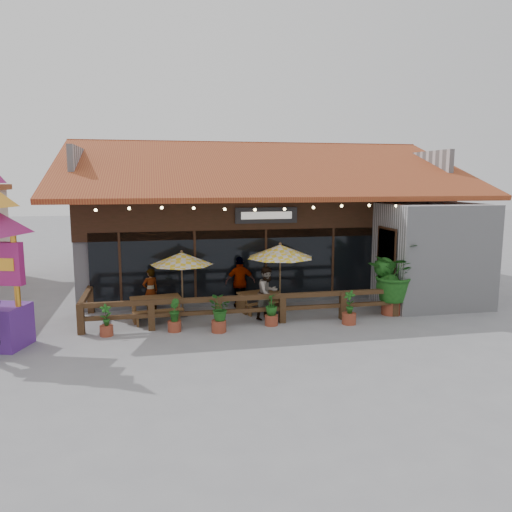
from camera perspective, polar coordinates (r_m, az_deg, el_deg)
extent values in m
plane|color=gray|center=(16.37, 4.27, -7.00)|extent=(100.00, 100.00, 0.00)
cube|color=#B8B8BD|center=(22.70, -0.49, 2.58)|extent=(14.00, 10.00, 4.00)
cube|color=#371C11|center=(17.34, -2.14, 4.66)|extent=(11.00, 0.16, 1.60)
cube|color=black|center=(17.53, -2.10, -0.90)|extent=(10.00, 0.12, 2.40)
cube|color=#FFC872|center=(17.72, -2.20, -0.80)|extent=(9.80, 0.05, 2.20)
cube|color=#B8B8BD|center=(18.66, 19.48, 0.12)|extent=(3.50, 2.70, 3.60)
cube|color=red|center=(17.64, 14.71, 0.52)|extent=(0.06, 1.20, 1.50)
cube|color=#371C11|center=(17.64, 14.68, 0.52)|extent=(0.04, 1.34, 1.64)
cube|color=#9A4A22|center=(19.15, 1.54, 10.13)|extent=(15.50, 7.05, 2.37)
cube|color=#9A4A22|center=(26.01, -2.00, 9.76)|extent=(15.50, 7.05, 2.37)
cube|color=#9A4A22|center=(22.62, -0.51, 12.76)|extent=(15.50, 0.30, 0.12)
cube|color=#B8B8BD|center=(22.31, -18.67, 8.97)|extent=(0.20, 9.00, 1.80)
cube|color=#B8B8BD|center=(24.88, 15.73, 9.03)|extent=(0.20, 9.00, 1.80)
cube|color=black|center=(17.42, 1.18, 4.68)|extent=(2.20, 0.10, 0.55)
cube|color=silver|center=(17.36, 1.23, 4.66)|extent=(1.80, 0.02, 0.25)
cube|color=#371C11|center=(17.30, -15.26, -1.34)|extent=(0.08, 0.08, 2.40)
cube|color=#371C11|center=(17.31, -6.98, -1.08)|extent=(0.08, 0.08, 2.40)
cube|color=#371C11|center=(17.68, 1.12, -0.81)|extent=(0.08, 0.08, 2.40)
cube|color=#371C11|center=(18.38, 8.75, -0.55)|extent=(0.08, 0.08, 2.40)
sphere|color=#EBD381|center=(15.34, -17.85, 5.02)|extent=(0.09, 0.09, 0.09)
sphere|color=#EBD381|center=(15.27, -14.30, 5.30)|extent=(0.09, 0.09, 0.09)
sphere|color=#EBD381|center=(15.25, -10.72, 5.45)|extent=(0.09, 0.09, 0.09)
sphere|color=#EBD381|center=(15.30, -7.14, 5.44)|extent=(0.09, 0.09, 0.09)
sphere|color=#EBD381|center=(15.40, -3.59, 5.35)|extent=(0.09, 0.09, 0.09)
sphere|color=#EBD381|center=(15.56, -0.11, 5.31)|extent=(0.09, 0.09, 0.09)
sphere|color=#EBD381|center=(15.78, 3.28, 5.38)|extent=(0.09, 0.09, 0.09)
sphere|color=#EBD381|center=(16.05, 6.58, 5.53)|extent=(0.09, 0.09, 0.09)
sphere|color=#EBD381|center=(16.36, 9.76, 5.66)|extent=(0.09, 0.09, 0.09)
sphere|color=#EBD381|center=(16.73, 12.81, 5.66)|extent=(0.09, 0.09, 0.09)
sphere|color=#EBD381|center=(17.15, 15.72, 5.53)|extent=(0.09, 0.09, 0.09)
cube|color=#4D341B|center=(15.33, -19.41, -6.83)|extent=(0.20, 0.20, 0.90)
cube|color=#4D341B|center=(15.18, -11.86, -6.67)|extent=(0.20, 0.20, 0.90)
cube|color=#4D341B|center=(15.29, -4.30, -6.39)|extent=(0.20, 0.20, 0.90)
cube|color=#4D341B|center=(15.65, 3.02, -6.01)|extent=(0.20, 0.20, 0.90)
cube|color=#4D341B|center=(16.26, 9.89, -5.57)|extent=(0.20, 0.20, 0.90)
cube|color=#4D341B|center=(16.99, 15.57, -5.15)|extent=(0.20, 0.20, 0.90)
cube|color=#4D341B|center=(15.32, -0.97, -4.78)|extent=(9.80, 0.16, 0.14)
cube|color=#4D341B|center=(15.42, -0.96, -6.23)|extent=(9.80, 0.12, 0.12)
cube|color=#4D341B|center=(16.44, -18.90, -4.33)|extent=(0.16, 2.50, 0.14)
cube|color=#4D341B|center=(17.64, -18.37, -4.77)|extent=(0.20, 0.20, 0.90)
cylinder|color=brown|center=(16.44, -8.43, -3.33)|extent=(0.05, 0.05, 2.05)
cone|color=yellow|center=(16.28, -8.50, -0.27)|extent=(2.25, 2.25, 0.40)
sphere|color=brown|center=(16.24, -8.52, 0.51)|extent=(0.09, 0.09, 0.09)
cylinder|color=black|center=(16.67, -8.35, -6.68)|extent=(0.39, 0.39, 0.05)
cylinder|color=brown|center=(16.66, 2.76, -2.75)|extent=(0.06, 0.06, 2.23)
cone|color=yellow|center=(16.49, 2.78, 0.56)|extent=(2.41, 2.41, 0.44)
sphere|color=brown|center=(16.46, 2.79, 1.39)|extent=(0.10, 0.10, 0.10)
cylinder|color=black|center=(16.91, 2.73, -6.37)|extent=(0.43, 0.43, 0.06)
cube|color=brown|center=(16.15, -11.41, -4.73)|extent=(1.64, 0.93, 0.06)
cube|color=brown|center=(16.17, -13.77, -6.11)|extent=(0.17, 0.68, 0.72)
cube|color=brown|center=(16.34, -9.00, -5.81)|extent=(0.17, 0.68, 0.72)
cube|color=brown|center=(15.71, -11.10, -6.20)|extent=(1.57, 0.48, 0.05)
cube|color=brown|center=(16.74, -11.64, -5.29)|extent=(1.57, 0.48, 0.05)
cube|color=brown|center=(16.96, 0.28, -4.20)|extent=(1.49, 0.98, 0.05)
cube|color=brown|center=(16.78, -1.56, -5.46)|extent=(0.22, 0.60, 0.63)
cube|color=brown|center=(17.31, 2.05, -5.02)|extent=(0.22, 0.60, 0.63)
cube|color=brown|center=(16.62, 1.02, -5.39)|extent=(1.39, 0.59, 0.04)
cube|color=brown|center=(17.43, -0.43, -4.72)|extent=(1.39, 0.59, 0.04)
cylinder|color=gold|center=(14.58, -25.44, -1.42)|extent=(0.15, 0.15, 1.89)
cylinder|color=brown|center=(17.23, 15.17, -5.69)|extent=(0.64, 0.64, 0.47)
imported|color=#1F5B1A|center=(16.98, 15.33, -1.81)|extent=(2.22, 2.26, 1.91)
sphere|color=#1F5B1A|center=(17.02, 15.92, -3.04)|extent=(0.64, 0.64, 0.64)
sphere|color=#1F5B1A|center=(17.08, 14.71, -2.23)|extent=(0.55, 0.55, 0.55)
imported|color=#371C11|center=(16.98, -11.96, -3.93)|extent=(0.66, 0.57, 1.53)
imported|color=#371C11|center=(15.95, 1.34, -4.23)|extent=(1.05, 1.00, 1.71)
imported|color=#371C11|center=(17.37, -1.81, -3.02)|extent=(1.06, 0.46, 1.79)
cylinder|color=brown|center=(15.05, -16.71, -8.17)|extent=(0.38, 0.38, 0.30)
imported|color=#1F5B1A|center=(14.93, -16.79, -6.46)|extent=(0.38, 0.31, 0.62)
cylinder|color=brown|center=(15.02, -9.30, -7.91)|extent=(0.40, 0.40, 0.32)
imported|color=#1F5B1A|center=(14.89, -9.35, -6.12)|extent=(0.36, 0.41, 0.65)
cylinder|color=brown|center=(14.81, -4.27, -8.00)|extent=(0.43, 0.43, 0.35)
imported|color=#1F5B1A|center=(14.66, -4.29, -6.01)|extent=(0.82, 0.78, 0.72)
cylinder|color=brown|center=(15.43, 1.77, -7.33)|extent=(0.40, 0.40, 0.32)
imported|color=#1F5B1A|center=(15.30, 1.78, -5.55)|extent=(0.51, 0.51, 0.67)
cylinder|color=brown|center=(15.80, 10.58, -7.05)|extent=(0.43, 0.43, 0.35)
imported|color=#1F5B1A|center=(15.67, 10.64, -5.18)|extent=(0.43, 0.46, 0.72)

